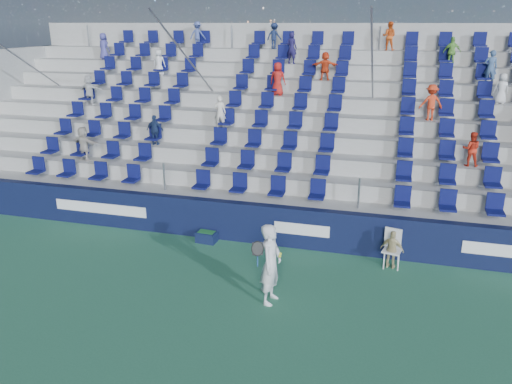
# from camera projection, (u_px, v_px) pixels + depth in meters

# --- Properties ---
(ground) EXTENTS (70.00, 70.00, 0.00)m
(ground) POSITION_uv_depth(u_px,v_px,m) (218.00, 293.00, 12.09)
(ground) COLOR #317251
(ground) RESTS_ON ground
(sponsor_wall) EXTENTS (24.00, 0.32, 1.20)m
(sponsor_wall) POSITION_uv_depth(u_px,v_px,m) (253.00, 223.00, 14.77)
(sponsor_wall) COLOR #0E1435
(sponsor_wall) RESTS_ON ground
(grandstand) EXTENTS (24.00, 8.17, 6.63)m
(grandstand) POSITION_uv_depth(u_px,v_px,m) (289.00, 136.00, 18.92)
(grandstand) COLOR #AAAAA4
(grandstand) RESTS_ON ground
(tennis_player) EXTENTS (0.69, 0.76, 1.95)m
(tennis_player) POSITION_uv_depth(u_px,v_px,m) (271.00, 264.00, 11.45)
(tennis_player) COLOR silver
(tennis_player) RESTS_ON ground
(line_judge_chair) EXTENTS (0.55, 0.56, 1.04)m
(line_judge_chair) POSITION_uv_depth(u_px,v_px,m) (392.00, 245.00, 13.32)
(line_judge_chair) COLOR white
(line_judge_chair) RESTS_ON ground
(line_judge) EXTENTS (0.66, 0.40, 1.06)m
(line_judge) POSITION_uv_depth(u_px,v_px,m) (392.00, 250.00, 13.20)
(line_judge) COLOR tan
(line_judge) RESTS_ON ground
(ball_bin) EXTENTS (0.62, 0.43, 0.33)m
(ball_bin) POSITION_uv_depth(u_px,v_px,m) (207.00, 236.00, 14.87)
(ball_bin) COLOR #0F1838
(ball_bin) RESTS_ON ground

